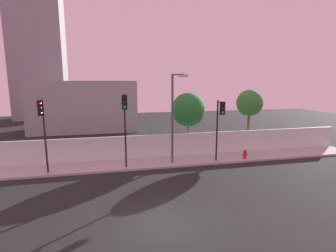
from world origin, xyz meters
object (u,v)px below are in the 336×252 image
Objects in this scene: traffic_light_center at (220,118)px; street_lamp_curbside at (174,112)px; traffic_light_right at (43,121)px; fire_hydrant at (245,154)px; traffic_light_left at (125,116)px; roadside_tree_leftmost at (188,110)px; roadside_tree_midleft at (250,103)px.

street_lamp_curbside reaches higher than traffic_light_center.
traffic_light_right is 14.52m from fire_hydrant.
traffic_light_right is at bearing -175.31° from street_lamp_curbside.
traffic_light_left reaches higher than roadside_tree_leftmost.
traffic_light_right is 6.57× the size of fire_hydrant.
roadside_tree_leftmost is at bearing 57.29° from street_lamp_curbside.
fire_hydrant is (2.50, 0.65, -2.96)m from traffic_light_center.
traffic_light_left reaches higher than traffic_light_center.
street_lamp_curbside reaches higher than traffic_light_right.
street_lamp_curbside is at bearing -122.71° from roadside_tree_leftmost.
roadside_tree_midleft reaches higher than traffic_light_right.
traffic_light_right reaches higher than traffic_light_center.
street_lamp_curbside is 8.43m from roadside_tree_midleft.
street_lamp_curbside is 1.25× the size of roadside_tree_leftmost.
traffic_light_left reaches higher than traffic_light_right.
street_lamp_curbside is 6.66m from fire_hydrant.
traffic_light_right is at bearing -177.35° from fire_hydrant.
roadside_tree_midleft reaches higher than roadside_tree_leftmost.
traffic_light_left is at bearing -175.52° from fire_hydrant.
traffic_light_right is (-4.97, 0.06, -0.18)m from traffic_light_left.
roadside_tree_leftmost is 0.96× the size of roadside_tree_midleft.
fire_hydrant is (5.71, -0.04, -3.42)m from street_lamp_curbside.
roadside_tree_midleft reaches higher than traffic_light_center.
roadside_tree_leftmost is (-1.14, 3.91, 0.22)m from traffic_light_center.
roadside_tree_leftmost is (2.07, 3.23, -0.24)m from street_lamp_curbside.
traffic_light_center is at bearing -165.51° from fire_hydrant.
roadside_tree_leftmost is (5.55, 3.99, -0.16)m from traffic_light_left.
traffic_light_center is 0.85× the size of roadside_tree_midleft.
street_lamp_curbside is at bearing 4.69° from traffic_light_right.
street_lamp_curbside reaches higher than roadside_tree_leftmost.
traffic_light_center is 0.89× the size of roadside_tree_leftmost.
traffic_light_right reaches higher than fire_hydrant.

